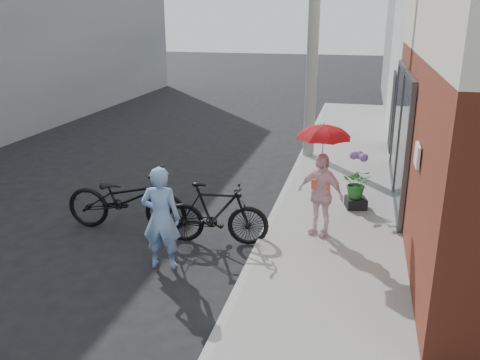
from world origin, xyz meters
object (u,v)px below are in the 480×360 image
at_px(bike_right, 216,214).
at_px(planter, 356,203).
at_px(bike_left, 126,199).
at_px(kimono_woman, 320,194).
at_px(officer, 161,218).
at_px(utility_pole, 314,18).

distance_m(bike_right, planter, 2.92).
distance_m(bike_left, kimono_woman, 3.34).
bearing_deg(bike_right, kimono_woman, -78.53).
bearing_deg(planter, officer, -133.93).
xyz_separation_m(utility_pole, bike_left, (-2.59, -5.23, -2.93)).
relative_size(bike_left, kimono_woman, 1.55).
bearing_deg(bike_left, utility_pole, -30.01).
bearing_deg(kimono_woman, bike_right, -138.37).
relative_size(kimono_woman, planter, 3.75).
relative_size(bike_right, planter, 4.71).
xyz_separation_m(utility_pole, officer, (-1.45, -6.39, -2.71)).
xyz_separation_m(bike_left, bike_right, (1.67, -0.18, -0.04)).
distance_m(utility_pole, kimono_woman, 5.60).
bearing_deg(utility_pole, bike_right, -99.59).
relative_size(utility_pole, bike_right, 4.00).
bearing_deg(bike_right, utility_pole, -16.39).
distance_m(officer, planter, 4.01).
bearing_deg(planter, utility_pole, 110.23).
xyz_separation_m(officer, bike_right, (0.54, 0.98, -0.26)).
height_order(officer, kimono_woman, officer).
xyz_separation_m(officer, bike_left, (-1.13, 1.16, -0.22)).
distance_m(kimono_woman, planter, 1.58).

